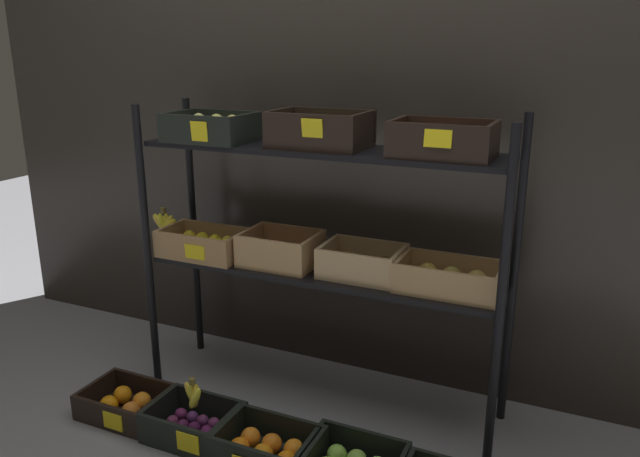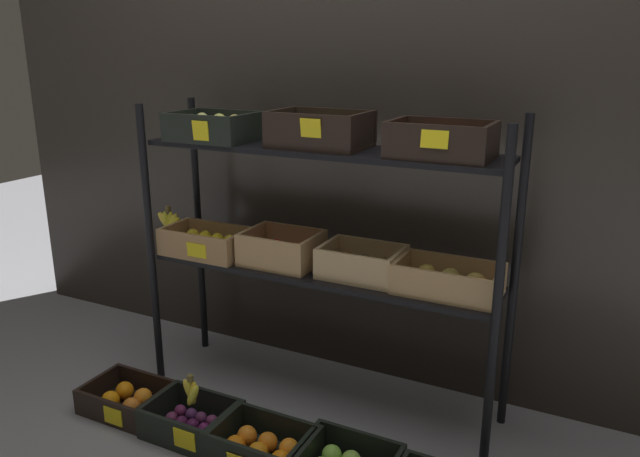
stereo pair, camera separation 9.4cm
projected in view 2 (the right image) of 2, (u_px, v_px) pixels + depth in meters
The scene contains 7 objects.
ground_plane at pixel (320, 397), 2.61m from camera, with size 10.00×10.00×0.00m, color gray.
storefront_wall at pixel (358, 138), 2.62m from camera, with size 3.84×0.12×2.11m, color #2D2823.
display_rack at pixel (316, 212), 2.37m from camera, with size 1.57×0.36×1.21m.
crate_ground_orange at pixel (127, 400), 2.51m from camera, with size 0.33×0.26×0.11m.
crate_ground_plum at pixel (192, 424), 2.35m from camera, with size 0.34×0.25×0.12m.
crate_ground_center_orange at pixel (263, 448), 2.20m from camera, with size 0.37×0.25×0.12m.
banana_bunch_loose at pixel (192, 392), 2.31m from camera, with size 0.10×0.05×0.13m.
Camera 2 is at (1.03, -2.05, 1.43)m, focal length 34.52 mm.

